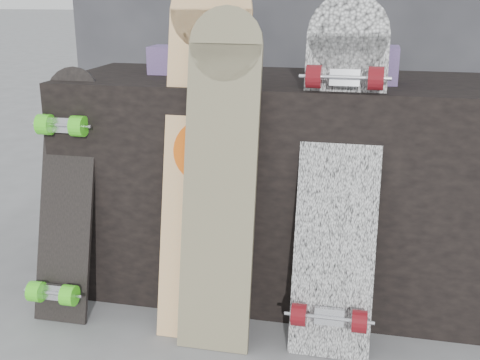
% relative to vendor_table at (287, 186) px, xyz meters
% --- Properties ---
extents(ground, '(60.00, 60.00, 0.00)m').
position_rel_vendor_table_xyz_m(ground, '(0.00, -0.50, -0.40)').
color(ground, slate).
rests_on(ground, ground).
extents(vendor_table, '(1.60, 0.60, 0.80)m').
position_rel_vendor_table_xyz_m(vendor_table, '(0.00, 0.00, 0.00)').
color(vendor_table, black).
rests_on(vendor_table, ground).
extents(merch_box_purple, '(0.18, 0.12, 0.10)m').
position_rel_vendor_table_xyz_m(merch_box_purple, '(-0.43, 0.03, 0.45)').
color(merch_box_purple, '#533165').
rests_on(merch_box_purple, vendor_table).
extents(merch_box_small, '(0.14, 0.14, 0.12)m').
position_rel_vendor_table_xyz_m(merch_box_small, '(0.30, -0.05, 0.46)').
color(merch_box_small, '#533165').
rests_on(merch_box_small, vendor_table).
extents(merch_box_flat, '(0.22, 0.10, 0.06)m').
position_rel_vendor_table_xyz_m(merch_box_flat, '(0.17, 0.17, 0.43)').
color(merch_box_flat, '#D1B78C').
rests_on(merch_box_flat, vendor_table).
extents(longboard_geisha, '(0.27, 0.30, 1.17)m').
position_rel_vendor_table_xyz_m(longboard_geisha, '(-0.23, -0.31, 0.22)').
color(longboard_geisha, '#CFB38B').
rests_on(longboard_geisha, ground).
extents(longboard_celtic, '(0.23, 0.26, 1.06)m').
position_rel_vendor_table_xyz_m(longboard_celtic, '(-0.16, -0.38, 0.16)').
color(longboard_celtic, '#C9BE89').
rests_on(longboard_celtic, ground).
extents(longboard_cascadia, '(0.25, 0.37, 1.09)m').
position_rel_vendor_table_xyz_m(longboard_cascadia, '(0.21, -0.33, 0.17)').
color(longboard_cascadia, white).
rests_on(longboard_cascadia, ground).
extents(skateboard_dark, '(0.19, 0.32, 0.85)m').
position_rel_vendor_table_xyz_m(skateboard_dark, '(-0.72, -0.35, 0.03)').
color(skateboard_dark, black).
rests_on(skateboard_dark, ground).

